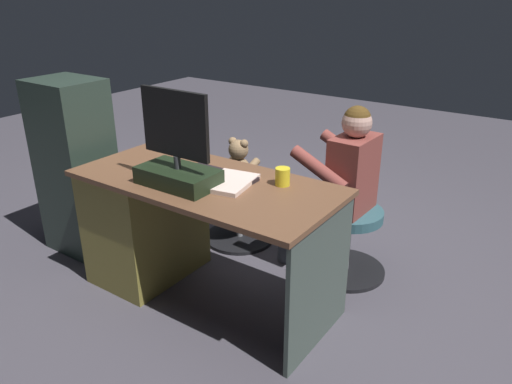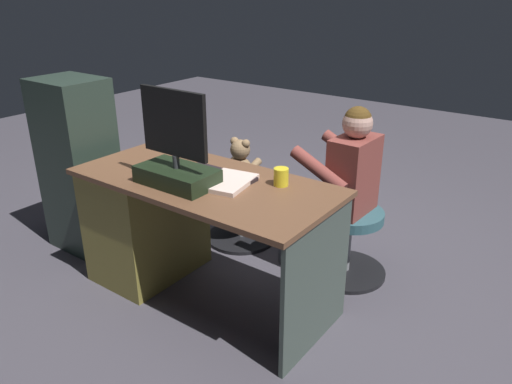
% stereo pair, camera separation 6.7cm
% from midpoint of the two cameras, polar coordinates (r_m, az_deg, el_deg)
% --- Properties ---
extents(ground_plane, '(10.00, 10.00, 0.00)m').
position_cam_midpoint_polar(ground_plane, '(3.27, -0.20, -8.55)').
color(ground_plane, '#48444E').
extents(desk, '(1.47, 0.69, 0.74)m').
position_cam_midpoint_polar(desk, '(3.05, -10.49, -2.96)').
color(desk, brown).
rests_on(desk, ground_plane).
extents(monitor, '(0.42, 0.24, 0.50)m').
position_cam_midpoint_polar(monitor, '(2.57, -8.43, 3.59)').
color(monitor, black).
rests_on(monitor, desk).
extents(keyboard, '(0.42, 0.14, 0.02)m').
position_cam_midpoint_polar(keyboard, '(2.70, -3.50, 2.02)').
color(keyboard, black).
rests_on(keyboard, desk).
extents(computer_mouse, '(0.06, 0.10, 0.04)m').
position_cam_midpoint_polar(computer_mouse, '(2.87, -8.45, 3.32)').
color(computer_mouse, '#2F2D2E').
rests_on(computer_mouse, desk).
extents(cup, '(0.08, 0.08, 0.09)m').
position_cam_midpoint_polar(cup, '(2.56, 3.65, 1.74)').
color(cup, yellow).
rests_on(cup, desk).
extents(tv_remote, '(0.06, 0.15, 0.02)m').
position_cam_midpoint_polar(tv_remote, '(2.89, -10.14, 3.13)').
color(tv_remote, black).
rests_on(tv_remote, desk).
extents(notebook_binder, '(0.27, 0.33, 0.02)m').
position_cam_midpoint_polar(notebook_binder, '(2.59, -2.50, 1.15)').
color(notebook_binder, beige).
rests_on(notebook_binder, desk).
extents(office_chair_teddy, '(0.49, 0.49, 0.44)m').
position_cam_midpoint_polar(office_chair_teddy, '(3.49, -1.20, -1.57)').
color(office_chair_teddy, black).
rests_on(office_chair_teddy, ground_plane).
extents(teddy_bear, '(0.23, 0.23, 0.32)m').
position_cam_midpoint_polar(teddy_bear, '(3.38, -1.12, 3.35)').
color(teddy_bear, '#8C6D4B').
rests_on(teddy_bear, office_chair_teddy).
extents(visitor_chair, '(0.50, 0.50, 0.44)m').
position_cam_midpoint_polar(visitor_chair, '(3.14, 11.15, -5.15)').
color(visitor_chair, black).
rests_on(visitor_chair, ground_plane).
extents(person, '(0.55, 0.49, 1.08)m').
position_cam_midpoint_polar(person, '(3.02, 10.06, 1.53)').
color(person, brown).
rests_on(person, ground_plane).
extents(equipment_rack, '(0.44, 0.36, 1.16)m').
position_cam_midpoint_polar(equipment_rack, '(3.50, -19.17, 2.82)').
color(equipment_rack, '#27352D').
rests_on(equipment_rack, ground_plane).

